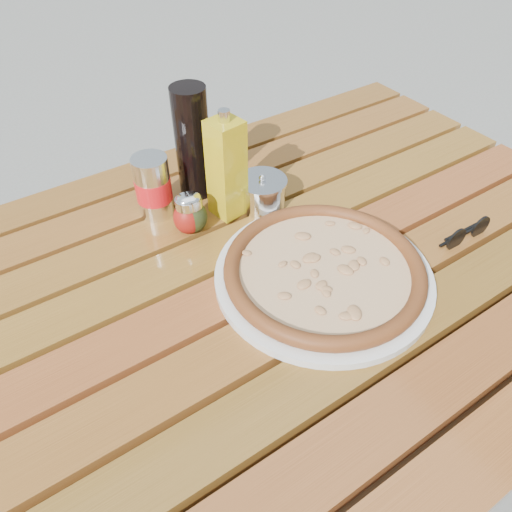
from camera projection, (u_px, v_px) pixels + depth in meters
ground at (260, 471)px, 1.35m from camera, size 60.00×60.00×0.00m
table at (262, 306)px, 0.89m from camera, size 1.40×0.90×0.75m
plate at (323, 276)px, 0.82m from camera, size 0.42×0.42×0.01m
pizza at (324, 269)px, 0.81m from camera, size 0.42×0.42×0.03m
pepper_shaker at (188, 214)px, 0.90m from camera, size 0.06×0.06×0.08m
oregano_shaker at (192, 213)px, 0.90m from camera, size 0.06×0.06×0.08m
dark_bottle at (193, 143)px, 0.94m from camera, size 0.07×0.07×0.22m
soda_can at (153, 187)px, 0.92m from camera, size 0.07×0.07×0.12m
olive_oil_cruet at (227, 169)px, 0.90m from camera, size 0.06×0.06×0.21m
parmesan_tin at (262, 192)px, 0.96m from camera, size 0.12×0.12×0.07m
sunglasses at (467, 233)px, 0.89m from camera, size 0.11×0.02×0.04m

